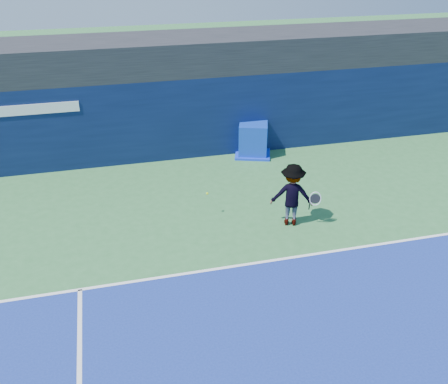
% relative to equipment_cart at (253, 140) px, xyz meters
% --- Properties ---
extents(ground, '(80.00, 80.00, 0.00)m').
position_rel_equipment_cart_xyz_m(ground, '(-1.41, -9.79, -0.57)').
color(ground, '#316D38').
rests_on(ground, ground).
extents(baseline, '(24.00, 0.10, 0.01)m').
position_rel_equipment_cart_xyz_m(baseline, '(-1.41, -6.79, -0.56)').
color(baseline, white).
rests_on(baseline, ground).
extents(stadium_band, '(36.00, 3.00, 1.20)m').
position_rel_equipment_cart_xyz_m(stadium_band, '(-1.41, 1.71, 3.03)').
color(stadium_band, black).
rests_on(stadium_band, back_wall_assembly).
extents(back_wall_assembly, '(36.00, 1.03, 3.00)m').
position_rel_equipment_cart_xyz_m(back_wall_assembly, '(-1.41, 0.71, 0.93)').
color(back_wall_assembly, '#0A163A').
rests_on(back_wall_assembly, ground).
extents(equipment_cart, '(1.66, 1.66, 1.25)m').
position_rel_equipment_cart_xyz_m(equipment_cart, '(0.00, 0.00, 0.00)').
color(equipment_cart, '#0B2DA2').
rests_on(equipment_cart, ground).
extents(tennis_player, '(1.45, 1.06, 1.89)m').
position_rel_equipment_cart_xyz_m(tennis_player, '(-0.42, -5.13, 0.37)').
color(tennis_player, white).
rests_on(tennis_player, ground).
extents(tennis_ball, '(0.07, 0.07, 0.07)m').
position_rel_equipment_cart_xyz_m(tennis_ball, '(-2.67, -4.09, 0.17)').
color(tennis_ball, '#B1CF17').
rests_on(tennis_ball, ground).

